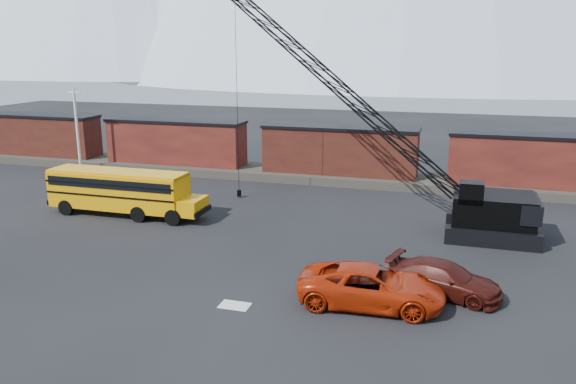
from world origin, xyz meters
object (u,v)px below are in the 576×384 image
(school_bus, at_px, (123,191))
(maroon_suv, at_px, (444,279))
(crawler_crane, at_px, (344,91))
(red_pickup, at_px, (371,286))

(school_bus, height_order, maroon_suv, school_bus)
(school_bus, height_order, crawler_crane, crawler_crane)
(maroon_suv, relative_size, crawler_crane, 0.25)
(maroon_suv, bearing_deg, crawler_crane, 49.25)
(maroon_suv, distance_m, crawler_crane, 15.96)
(school_bus, height_order, red_pickup, school_bus)
(crawler_crane, bearing_deg, school_bus, -162.48)
(school_bus, relative_size, crawler_crane, 0.53)
(maroon_suv, height_order, crawler_crane, crawler_crane)
(red_pickup, bearing_deg, crawler_crane, 13.68)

